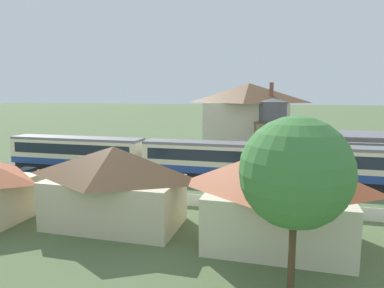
# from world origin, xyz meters

# --- Properties ---
(ground_plane) EXTENTS (600.00, 600.00, 0.00)m
(ground_plane) POSITION_xyz_m (0.00, 0.00, 0.00)
(ground_plane) COLOR #566B42
(passenger_train) EXTENTS (53.07, 3.19, 4.21)m
(passenger_train) POSITION_xyz_m (-6.55, -0.47, 2.33)
(passenger_train) COLOR #234293
(passenger_train) RESTS_ON ground_plane
(railway_track) EXTENTS (110.03, 3.60, 0.04)m
(railway_track) POSITION_xyz_m (3.73, -0.47, 0.01)
(railway_track) COLOR #665B51
(railway_track) RESTS_ON ground_plane
(station_building) EXTENTS (12.51, 9.81, 4.48)m
(station_building) POSITION_xyz_m (12.24, 10.17, 2.27)
(station_building) COLOR #BCB293
(station_building) RESTS_ON ground_plane
(station_house_brown_roof) EXTENTS (13.11, 10.43, 11.15)m
(station_house_brown_roof) POSITION_xyz_m (-5.20, 15.50, 5.75)
(station_house_brown_roof) COLOR beige
(station_house_brown_roof) RESTS_ON ground_plane
(water_tower) EXTENTS (4.89, 4.89, 8.92)m
(water_tower) POSITION_xyz_m (-1.43, 11.48, 7.09)
(water_tower) COLOR brown
(water_tower) RESTS_ON ground_plane
(cottage_brown_roof) EXTENTS (10.08, 5.65, 5.78)m
(cottage_brown_roof) POSITION_xyz_m (-11.60, -15.69, 3.00)
(cottage_brown_roof) COLOR beige
(cottage_brown_roof) RESTS_ON ground_plane
(cottage_terracotta_roof_2) EXTENTS (9.30, 7.02, 6.20)m
(cottage_terracotta_roof_2) POSITION_xyz_m (-0.26, -15.76, 3.22)
(cottage_terracotta_roof_2) COLOR beige
(cottage_terracotta_roof_2) RESTS_ON ground_plane
(picket_fence_front) EXTENTS (48.42, 0.06, 1.05)m
(picket_fence_front) POSITION_xyz_m (-4.67, -10.16, 0.53)
(picket_fence_front) COLOR white
(picket_fence_front) RESTS_ON ground_plane
(parked_car_yellow_2) EXTENTS (2.29, 4.27, 1.36)m
(parked_car_yellow_2) POSITION_xyz_m (-27.34, -6.47, 0.64)
(parked_car_yellow_2) COLOR yellow
(parked_car_yellow_2) RESTS_ON ground_plane
(yard_tree_0) EXTENTS (5.14, 5.14, 8.49)m
(yard_tree_0) POSITION_xyz_m (0.54, -21.52, 5.91)
(yard_tree_0) COLOR #4C3823
(yard_tree_0) RESTS_ON ground_plane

